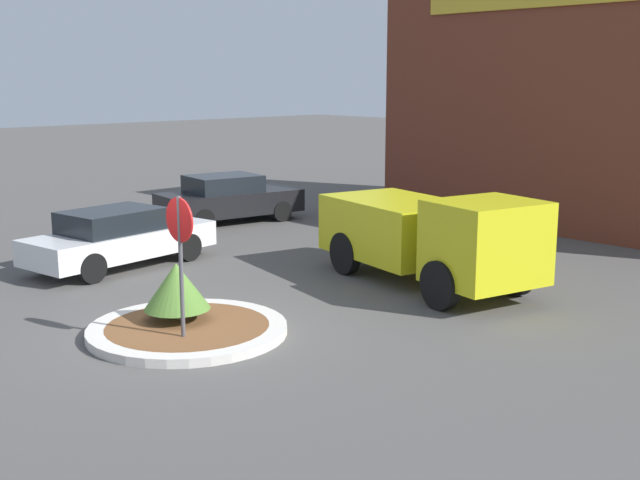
{
  "coord_description": "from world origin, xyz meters",
  "views": [
    {
      "loc": [
        11.2,
        -7.48,
        4.35
      ],
      "look_at": [
        0.55,
        2.64,
        1.37
      ],
      "focal_mm": 45.0,
      "sensor_mm": 36.0,
      "label": 1
    }
  ],
  "objects_px": {
    "parked_sedan_black": "(228,198)",
    "parked_sedan_white": "(119,237)",
    "stop_sign": "(180,243)",
    "utility_truck": "(428,234)"
  },
  "relations": [
    {
      "from": "stop_sign",
      "to": "utility_truck",
      "type": "relative_size",
      "value": 0.44
    },
    {
      "from": "parked_sedan_black",
      "to": "parked_sedan_white",
      "type": "xyz_separation_m",
      "value": [
        3.05,
        -5.5,
        -0.03
      ]
    },
    {
      "from": "stop_sign",
      "to": "utility_truck",
      "type": "height_order",
      "value": "stop_sign"
    },
    {
      "from": "stop_sign",
      "to": "parked_sedan_black",
      "type": "bearing_deg",
      "value": 139.17
    },
    {
      "from": "stop_sign",
      "to": "parked_sedan_white",
      "type": "height_order",
      "value": "stop_sign"
    },
    {
      "from": "parked_sedan_black",
      "to": "utility_truck",
      "type": "bearing_deg",
      "value": -91.1
    },
    {
      "from": "parked_sedan_black",
      "to": "stop_sign",
      "type": "bearing_deg",
      "value": -122.1
    },
    {
      "from": "stop_sign",
      "to": "parked_sedan_white",
      "type": "distance_m",
      "value": 6.22
    },
    {
      "from": "parked_sedan_black",
      "to": "parked_sedan_white",
      "type": "height_order",
      "value": "parked_sedan_black"
    },
    {
      "from": "parked_sedan_black",
      "to": "parked_sedan_white",
      "type": "bearing_deg",
      "value": -142.24
    }
  ]
}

